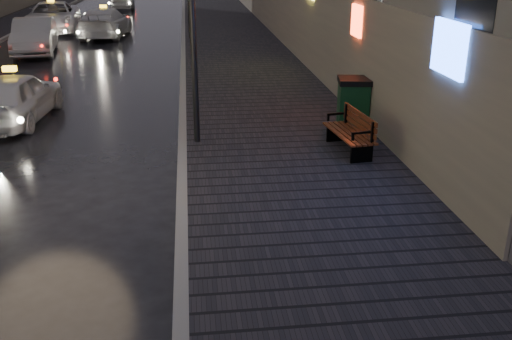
{
  "coord_description": "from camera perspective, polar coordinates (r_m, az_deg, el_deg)",
  "views": [
    {
      "loc": [
        1.74,
        -6.72,
        4.41
      ],
      "look_at": [
        2.79,
        2.24,
        0.85
      ],
      "focal_mm": 40.0,
      "sensor_mm": 36.0,
      "label": 1
    }
  ],
  "objects": [
    {
      "name": "sidewalk",
      "position": [
        28.14,
        -2.28,
        12.65
      ],
      "size": [
        4.6,
        58.0,
        0.15
      ],
      "primitive_type": "cube",
      "color": "black",
      "rests_on": "ground"
    },
    {
      "name": "trash_bin",
      "position": [
        14.64,
        9.7,
        6.79
      ],
      "size": [
        0.9,
        0.9,
        1.2
      ],
      "rotation": [
        0.0,
        0.0,
        -0.16
      ],
      "color": "black",
      "rests_on": "sidewalk"
    },
    {
      "name": "taxi_mid",
      "position": [
        31.14,
        -14.89,
        14.06
      ],
      "size": [
        2.5,
        5.23,
        1.47
      ],
      "primitive_type": "imported",
      "rotation": [
        0.0,
        0.0,
        3.05
      ],
      "color": "silver",
      "rests_on": "ground"
    },
    {
      "name": "taxi_far",
      "position": [
        33.9,
        -19.67,
        14.21
      ],
      "size": [
        3.21,
        5.95,
        1.59
      ],
      "primitive_type": "imported",
      "rotation": [
        0.0,
        0.0,
        0.1
      ],
      "color": "silver",
      "rests_on": "ground"
    },
    {
      "name": "taxi_near",
      "position": [
        16.49,
        -23.05,
        6.74
      ],
      "size": [
        1.98,
        4.13,
        1.36
      ],
      "primitive_type": "imported",
      "rotation": [
        0.0,
        0.0,
        3.05
      ],
      "color": "silver",
      "rests_on": "ground"
    },
    {
      "name": "bench",
      "position": [
        12.74,
        9.58,
        3.8
      ],
      "size": [
        0.81,
        1.81,
        0.89
      ],
      "rotation": [
        0.0,
        0.0,
        0.12
      ],
      "color": "black",
      "rests_on": "sidewalk"
    },
    {
      "name": "curb",
      "position": [
        28.06,
        -7.29,
        12.47
      ],
      "size": [
        0.2,
        58.0,
        0.15
      ],
      "primitive_type": "cube",
      "color": "slate",
      "rests_on": "ground"
    },
    {
      "name": "ground",
      "position": [
        8.23,
        -18.18,
        -12.11
      ],
      "size": [
        120.0,
        120.0,
        0.0
      ],
      "primitive_type": "plane",
      "color": "black",
      "rests_on": "ground"
    },
    {
      "name": "car_left_mid",
      "position": [
        27.12,
        -21.28,
        12.36
      ],
      "size": [
        2.19,
        4.73,
        1.5
      ],
      "primitive_type": "imported",
      "rotation": [
        0.0,
        0.0,
        0.14
      ],
      "color": "gray",
      "rests_on": "ground"
    }
  ]
}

